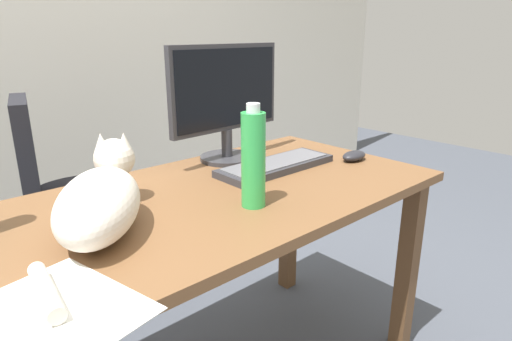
{
  "coord_description": "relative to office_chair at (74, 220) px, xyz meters",
  "views": [
    {
      "loc": [
        -0.68,
        -0.97,
        1.18
      ],
      "look_at": [
        0.15,
        -0.06,
        0.78
      ],
      "focal_mm": 30.57,
      "sensor_mm": 36.0,
      "label": 1
    }
  ],
  "objects": [
    {
      "name": "paper_sheet",
      "position": [
        -0.38,
        -1.08,
        0.32
      ],
      "size": [
        0.27,
        0.33,
        0.0
      ],
      "primitive_type": "cube",
      "rotation": [
        0.0,
        0.0,
        0.21
      ],
      "color": "white",
      "rests_on": "desk"
    },
    {
      "name": "desk",
      "position": [
        0.11,
        -0.81,
        0.21
      ],
      "size": [
        1.48,
        0.72,
        0.72
      ],
      "color": "brown",
      "rests_on": "ground_plane"
    },
    {
      "name": "office_chair",
      "position": [
        0.0,
        0.0,
        0.0
      ],
      "size": [
        0.5,
        0.48,
        0.94
      ],
      "color": "black",
      "rests_on": "ground_plane"
    },
    {
      "name": "keyboard",
      "position": [
        0.45,
        -0.77,
        0.33
      ],
      "size": [
        0.44,
        0.15,
        0.03
      ],
      "color": "#333338",
      "rests_on": "desk"
    },
    {
      "name": "monitor",
      "position": [
        0.4,
        -0.56,
        0.54
      ],
      "size": [
        0.48,
        0.2,
        0.41
      ],
      "color": "#333338",
      "rests_on": "desk"
    },
    {
      "name": "water_bottle",
      "position": [
        0.17,
        -0.96,
        0.45
      ],
      "size": [
        0.07,
        0.07,
        0.28
      ],
      "color": "green",
      "rests_on": "desk"
    },
    {
      "name": "back_wall",
      "position": [
        0.11,
        0.75,
        0.89
      ],
      "size": [
        6.0,
        0.04,
        2.6
      ],
      "primitive_type": "cube",
      "color": "beige",
      "rests_on": "ground_plane"
    },
    {
      "name": "computer_mouse",
      "position": [
        0.73,
        -0.89,
        0.33
      ],
      "size": [
        0.11,
        0.06,
        0.04
      ],
      "primitive_type": "ellipsoid",
      "color": "#232328",
      "rests_on": "desk"
    },
    {
      "name": "cat",
      "position": [
        -0.2,
        -0.84,
        0.4
      ],
      "size": [
        0.39,
        0.51,
        0.2
      ],
      "color": "silver",
      "rests_on": "desk"
    }
  ]
}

